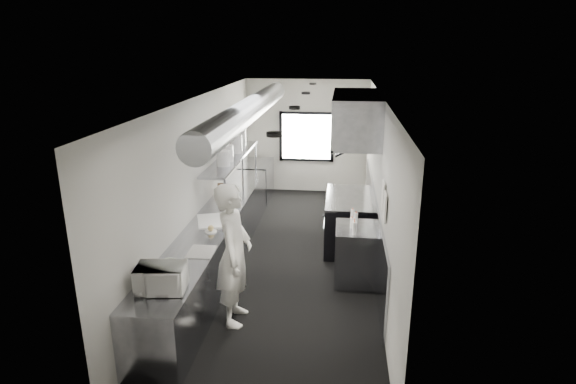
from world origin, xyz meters
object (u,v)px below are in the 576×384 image
(prep_counter, at_px, (217,242))
(microwave, at_px, (161,278))
(small_plate, at_px, (211,231))
(squeeze_bottle_e, at_px, (352,215))
(line_cook, at_px, (234,254))
(deli_tub_b, at_px, (169,264))
(squeeze_bottle_a, at_px, (354,228))
(plate_stack_b, at_px, (227,153))
(far_work_table, at_px, (256,181))
(cutting_board, at_px, (213,221))
(range, at_px, (348,221))
(deli_tub_a, at_px, (157,273))
(squeeze_bottle_d, at_px, (356,218))
(exhaust_hood, at_px, (356,118))
(plate_stack_c, at_px, (236,144))
(squeeze_bottle_b, at_px, (354,225))
(bottle_station, at_px, (356,254))
(squeeze_bottle_c, at_px, (352,223))
(plate_stack_d, at_px, (240,138))
(knife_block, at_px, (221,191))
(plate_stack_a, at_px, (223,158))
(pass_shelf, at_px, (232,158))

(prep_counter, xyz_separation_m, microwave, (0.01, -2.42, 0.60))
(small_plate, xyz_separation_m, squeeze_bottle_e, (2.13, 0.76, 0.08))
(line_cook, bearing_deg, deli_tub_b, 111.08)
(prep_counter, height_order, squeeze_bottle_a, squeeze_bottle_a)
(prep_counter, distance_m, squeeze_bottle_e, 2.30)
(plate_stack_b, bearing_deg, microwave, -89.22)
(far_work_table, bearing_deg, microwave, -89.91)
(cutting_board, bearing_deg, range, 32.66)
(deli_tub_a, height_order, squeeze_bottle_d, squeeze_bottle_d)
(prep_counter, relative_size, deli_tub_b, 38.28)
(cutting_board, bearing_deg, small_plate, -79.38)
(exhaust_hood, height_order, squeeze_bottle_a, exhaust_hood)
(line_cook, bearing_deg, squeeze_bottle_e, -45.86)
(far_work_table, bearing_deg, plate_stack_c, -90.88)
(microwave, distance_m, squeeze_bottle_a, 2.96)
(plate_stack_b, xyz_separation_m, squeeze_bottle_b, (2.29, -1.44, -0.74))
(bottle_station, relative_size, squeeze_bottle_e, 5.11)
(squeeze_bottle_c, height_order, squeeze_bottle_d, squeeze_bottle_d)
(small_plate, bearing_deg, plate_stack_c, 93.01)
(plate_stack_b, relative_size, plate_stack_c, 0.84)
(small_plate, distance_m, plate_stack_c, 2.58)
(microwave, relative_size, plate_stack_d, 1.25)
(plate_stack_d, height_order, squeeze_bottle_a, plate_stack_d)
(cutting_board, xyz_separation_m, plate_stack_d, (-0.07, 2.43, 0.87))
(prep_counter, xyz_separation_m, squeeze_bottle_d, (2.28, -0.04, 0.54))
(exhaust_hood, distance_m, knife_block, 2.78)
(far_work_table, height_order, plate_stack_b, plate_stack_b)
(far_work_table, xyz_separation_m, squeeze_bottle_d, (2.28, -3.74, 0.54))
(line_cook, height_order, cutting_board, line_cook)
(range, bearing_deg, prep_counter, -151.26)
(squeeze_bottle_d, bearing_deg, prep_counter, 179.04)
(prep_counter, relative_size, squeeze_bottle_a, 30.48)
(squeeze_bottle_b, relative_size, squeeze_bottle_e, 0.96)
(deli_tub_b, height_order, knife_block, knife_block)
(exhaust_hood, distance_m, squeeze_bottle_b, 2.08)
(small_plate, xyz_separation_m, plate_stack_a, (-0.12, 1.41, 0.80))
(prep_counter, relative_size, far_work_table, 5.00)
(deli_tub_a, relative_size, squeeze_bottle_c, 0.77)
(range, distance_m, far_work_table, 3.32)
(squeeze_bottle_a, relative_size, squeeze_bottle_e, 1.12)
(microwave, height_order, squeeze_bottle_e, microwave)
(plate_stack_c, bearing_deg, squeeze_bottle_d, -38.51)
(plate_stack_d, height_order, squeeze_bottle_c, plate_stack_d)
(deli_tub_b, height_order, squeeze_bottle_c, squeeze_bottle_c)
(microwave, bearing_deg, exhaust_hood, 51.31)
(pass_shelf, xyz_separation_m, squeeze_bottle_a, (2.29, -1.99, -0.54))
(plate_stack_b, distance_m, squeeze_bottle_d, 2.69)
(plate_stack_b, height_order, squeeze_bottle_d, plate_stack_b)
(deli_tub_b, relative_size, plate_stack_c, 0.44)
(plate_stack_d, xyz_separation_m, squeeze_bottle_c, (2.27, -2.45, -0.79))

